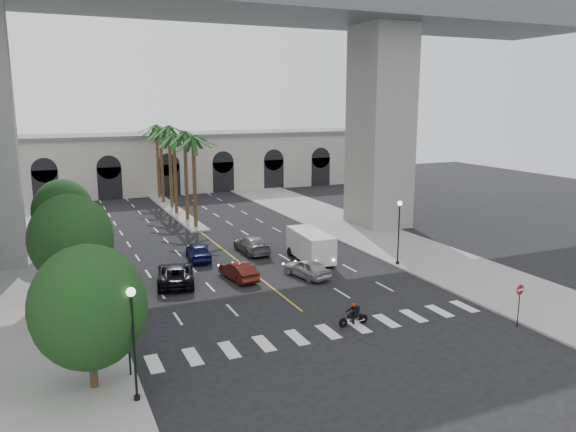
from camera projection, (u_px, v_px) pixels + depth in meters
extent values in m
plane|color=black|center=(316.00, 322.00, 33.80)|extent=(140.00, 140.00, 0.00)
cube|color=gray|center=(42.00, 282.00, 41.24)|extent=(8.00, 100.00, 0.15)
cube|color=gray|center=(386.00, 241.00, 53.18)|extent=(8.00, 100.00, 0.15)
cube|color=gray|center=(175.00, 211.00, 67.79)|extent=(2.00, 24.00, 0.20)
cube|color=beige|center=(147.00, 165.00, 82.23)|extent=(70.00, 10.00, 8.00)
cube|color=slate|center=(146.00, 135.00, 81.38)|extent=(71.00, 10.50, 0.50)
cube|color=gray|center=(380.00, 127.00, 58.78)|extent=(5.00, 6.00, 20.80)
cube|color=#585D61|center=(259.00, 2.00, 51.08)|extent=(75.00, 13.00, 2.50)
cylinder|color=#47331E|center=(195.00, 184.00, 57.91)|extent=(0.40, 0.40, 9.50)
cylinder|color=#47331E|center=(186.00, 177.00, 61.50)|extent=(0.40, 0.40, 9.80)
cylinder|color=#47331E|center=(175.00, 176.00, 65.01)|extent=(0.40, 0.40, 9.30)
cylinder|color=#47331E|center=(171.00, 168.00, 68.65)|extent=(0.40, 0.40, 10.10)
cylinder|color=#47331E|center=(162.00, 167.00, 72.19)|extent=(0.40, 0.40, 9.60)
cylinder|color=#47331E|center=(158.00, 163.00, 75.86)|extent=(0.40, 0.40, 9.90)
cylinder|color=#382616|center=(93.00, 366.00, 25.70)|extent=(0.36, 0.36, 2.34)
ellipsoid|color=black|center=(89.00, 307.00, 25.13)|extent=(5.20, 5.20, 5.72)
cylinder|color=#382616|center=(75.00, 283.00, 37.33)|extent=(0.36, 0.36, 2.45)
ellipsoid|color=black|center=(71.00, 239.00, 36.73)|extent=(5.44, 5.44, 5.98)
cylinder|color=#382616|center=(66.00, 243.00, 48.09)|extent=(0.36, 0.36, 2.27)
ellipsoid|color=black|center=(63.00, 212.00, 47.53)|extent=(5.04, 5.04, 5.54)
cylinder|color=black|center=(137.00, 399.00, 24.75)|extent=(0.28, 0.28, 0.36)
cylinder|color=black|center=(134.00, 348.00, 24.26)|extent=(0.11, 0.11, 5.00)
sphere|color=white|center=(131.00, 292.00, 23.75)|extent=(0.40, 0.40, 0.40)
cylinder|color=black|center=(93.00, 271.00, 43.55)|extent=(0.28, 0.28, 0.36)
cylinder|color=black|center=(90.00, 240.00, 43.06)|extent=(0.11, 0.11, 5.00)
sphere|color=white|center=(88.00, 208.00, 42.55)|extent=(0.40, 0.40, 0.40)
cylinder|color=black|center=(397.00, 264.00, 45.46)|extent=(0.28, 0.28, 0.36)
cylinder|color=black|center=(399.00, 235.00, 44.98)|extent=(0.11, 0.11, 5.00)
sphere|color=white|center=(400.00, 203.00, 44.47)|extent=(0.40, 0.40, 0.40)
cylinder|color=black|center=(129.00, 344.00, 26.71)|extent=(0.10, 0.10, 3.50)
cube|color=black|center=(127.00, 314.00, 26.41)|extent=(0.25, 0.18, 0.80)
cylinder|color=black|center=(118.00, 315.00, 30.29)|extent=(0.10, 0.10, 3.50)
cube|color=black|center=(116.00, 289.00, 29.99)|extent=(0.25, 0.18, 0.80)
cylinder|color=black|center=(343.00, 323.00, 32.99)|extent=(0.58, 0.11, 0.58)
cylinder|color=black|center=(363.00, 319.00, 33.58)|extent=(0.58, 0.11, 0.58)
cube|color=silver|center=(354.00, 320.00, 33.29)|extent=(0.39, 0.28, 0.25)
cube|color=black|center=(352.00, 316.00, 33.17)|extent=(0.54, 0.23, 0.19)
cube|color=black|center=(358.00, 315.00, 33.37)|extent=(0.44, 0.24, 0.12)
cylinder|color=black|center=(347.00, 313.00, 32.97)|extent=(0.04, 0.53, 0.03)
cube|color=black|center=(355.00, 310.00, 33.20)|extent=(0.26, 0.37, 0.50)
cube|color=black|center=(357.00, 309.00, 33.25)|extent=(0.14, 0.29, 0.37)
sphere|color=#A31E0A|center=(353.00, 305.00, 33.08)|extent=(0.25, 0.25, 0.25)
imported|color=#A2A1A6|center=(307.00, 268.00, 42.38)|extent=(2.64, 4.48, 1.43)
imported|color=#4D150F|center=(239.00, 271.00, 41.79)|extent=(1.99, 4.30, 1.36)
imported|color=black|center=(176.00, 274.00, 40.83)|extent=(3.67, 5.92, 1.53)
imported|color=slate|center=(252.00, 244.00, 49.30)|extent=(2.10, 5.08, 1.47)
imported|color=#0D123E|center=(198.00, 251.00, 46.98)|extent=(2.36, 4.68, 1.53)
cube|color=silver|center=(310.00, 245.00, 46.53)|extent=(2.57, 5.99, 2.17)
cube|color=black|center=(324.00, 250.00, 43.93)|extent=(2.02, 0.41, 0.92)
cylinder|color=black|center=(308.00, 264.00, 44.50)|extent=(0.36, 0.78, 0.76)
cylinder|color=black|center=(332.00, 262.00, 45.18)|extent=(0.36, 0.78, 0.76)
cylinder|color=black|center=(290.00, 252.00, 48.29)|extent=(0.36, 0.78, 0.76)
cylinder|color=black|center=(312.00, 250.00, 48.98)|extent=(0.36, 0.78, 0.76)
imported|color=black|center=(103.00, 313.00, 32.75)|extent=(0.67, 0.53, 1.62)
imported|color=black|center=(44.00, 316.00, 32.15)|extent=(0.96, 0.85, 1.65)
cylinder|color=black|center=(519.00, 306.00, 32.84)|extent=(0.06, 0.06, 2.58)
cylinder|color=#A20B1C|center=(520.00, 290.00, 32.63)|extent=(0.64, 0.12, 0.65)
cube|color=silver|center=(520.00, 290.00, 32.63)|extent=(0.49, 0.09, 0.11)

